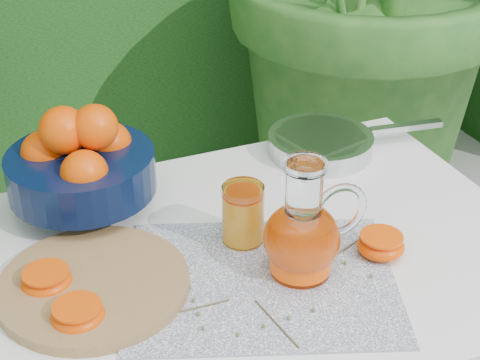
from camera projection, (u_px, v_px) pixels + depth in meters
name	position (u px, v px, depth m)	size (l,w,h in m)	color
white_table	(244.00, 290.00, 1.28)	(1.00, 0.70, 0.75)	white
placemat	(262.00, 281.00, 1.17)	(0.42, 0.33, 0.00)	#0D1849
cutting_board	(94.00, 285.00, 1.14)	(0.30, 0.30, 0.02)	olive
fruit_bowl	(80.00, 163.00, 1.30)	(0.28, 0.28, 0.21)	black
juice_pitcher	(303.00, 235.00, 1.15)	(0.17, 0.13, 0.20)	white
juice_tumbler	(243.00, 215.00, 1.23)	(0.09, 0.09, 0.10)	white
saute_pan	(322.00, 143.00, 1.52)	(0.40, 0.25, 0.04)	#B8B8BD
orange_halves	(175.00, 279.00, 1.14)	(0.62, 0.20, 0.04)	#EB4302
thyme_sprigs	(273.00, 293.00, 1.13)	(0.37, 0.24, 0.01)	brown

